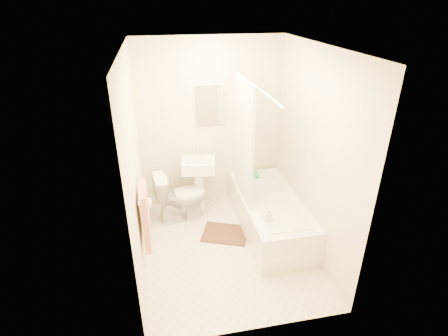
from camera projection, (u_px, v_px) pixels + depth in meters
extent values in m
plane|color=beige|center=(228.00, 248.00, 4.36)|extent=(2.40, 2.40, 0.00)
plane|color=white|center=(229.00, 47.00, 3.30)|extent=(2.40, 2.40, 0.00)
cube|color=beige|center=(211.00, 126.00, 4.88)|extent=(2.00, 0.02, 2.40)
cube|color=beige|center=(135.00, 170.00, 3.65)|extent=(0.02, 2.40, 2.40)
cube|color=beige|center=(314.00, 154.00, 4.00)|extent=(0.02, 2.40, 2.40)
cube|color=white|center=(211.00, 105.00, 4.73)|extent=(0.40, 0.03, 0.55)
cylinder|color=silver|center=(255.00, 85.00, 3.62)|extent=(0.03, 1.70, 0.03)
cube|color=silver|center=(244.00, 141.00, 4.31)|extent=(0.04, 0.80, 1.55)
cylinder|color=silver|center=(140.00, 189.00, 3.49)|extent=(0.02, 0.60, 0.02)
cube|color=#CC7266|center=(146.00, 215.00, 3.63)|extent=(0.06, 0.45, 0.66)
cylinder|color=white|center=(147.00, 203.00, 3.99)|extent=(0.11, 0.12, 0.12)
imported|color=white|center=(181.00, 196.00, 4.81)|extent=(0.76, 0.50, 0.70)
cube|color=#502C21|center=(225.00, 234.00, 4.62)|extent=(0.70, 0.62, 0.02)
imported|color=silver|center=(268.00, 215.00, 4.03)|extent=(0.09, 0.09, 0.17)
cube|color=green|center=(256.00, 175.00, 5.09)|extent=(0.09, 0.22, 0.04)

